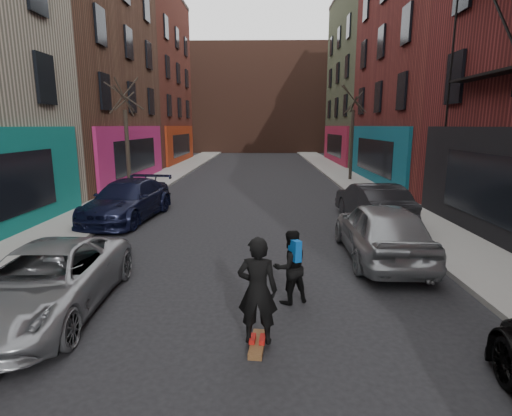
{
  "coord_description": "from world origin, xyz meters",
  "views": [
    {
      "loc": [
        0.57,
        -1.89,
        3.53
      ],
      "look_at": [
        0.39,
        7.45,
        1.6
      ],
      "focal_mm": 28.0,
      "sensor_mm": 36.0,
      "label": 1
    }
  ],
  "objects_px": {
    "parked_left_far": "(45,281)",
    "parked_left_end": "(127,200)",
    "skateboard": "(257,344)",
    "parked_right_far": "(381,230)",
    "parked_right_end": "(372,203)",
    "pedestrian": "(290,266)",
    "skateboarder": "(258,290)",
    "tree_left_far": "(126,129)",
    "tree_right_far": "(352,126)"
  },
  "relations": [
    {
      "from": "parked_left_end",
      "to": "parked_right_end",
      "type": "distance_m",
      "value": 9.2
    },
    {
      "from": "parked_right_end",
      "to": "skateboarder",
      "type": "distance_m",
      "value": 9.57
    },
    {
      "from": "pedestrian",
      "to": "parked_right_far",
      "type": "bearing_deg",
      "value": -158.2
    },
    {
      "from": "parked_left_end",
      "to": "skateboarder",
      "type": "relative_size",
      "value": 2.92
    },
    {
      "from": "parked_left_end",
      "to": "parked_right_far",
      "type": "height_order",
      "value": "parked_right_far"
    },
    {
      "from": "tree_left_far",
      "to": "skateboarder",
      "type": "bearing_deg",
      "value": -64.47
    },
    {
      "from": "tree_left_far",
      "to": "pedestrian",
      "type": "relative_size",
      "value": 4.31
    },
    {
      "from": "tree_right_far",
      "to": "parked_right_far",
      "type": "xyz_separation_m",
      "value": [
        -2.49,
        -15.54,
        -2.73
      ]
    },
    {
      "from": "tree_right_far",
      "to": "skateboarder",
      "type": "distance_m",
      "value": 20.95
    },
    {
      "from": "tree_left_far",
      "to": "parked_right_end",
      "type": "distance_m",
      "value": 12.34
    },
    {
      "from": "skateboard",
      "to": "parked_left_end",
      "type": "bearing_deg",
      "value": 125.06
    },
    {
      "from": "parked_right_end",
      "to": "skateboard",
      "type": "xyz_separation_m",
      "value": [
        -4.12,
        -8.63,
        -0.69
      ]
    },
    {
      "from": "parked_left_far",
      "to": "parked_right_end",
      "type": "relative_size",
      "value": 1.03
    },
    {
      "from": "parked_left_end",
      "to": "tree_right_far",
      "type": "bearing_deg",
      "value": 52.06
    },
    {
      "from": "parked_left_end",
      "to": "pedestrian",
      "type": "distance_m",
      "value": 9.2
    },
    {
      "from": "tree_left_far",
      "to": "parked_left_far",
      "type": "xyz_separation_m",
      "value": [
        2.64,
        -12.84,
        -2.73
      ]
    },
    {
      "from": "tree_right_far",
      "to": "skateboarder",
      "type": "xyz_separation_m",
      "value": [
        -5.72,
        -19.99,
        -2.55
      ]
    },
    {
      "from": "pedestrian",
      "to": "parked_right_end",
      "type": "bearing_deg",
      "value": -141.56
    },
    {
      "from": "tree_right_far",
      "to": "skateboard",
      "type": "relative_size",
      "value": 8.5
    },
    {
      "from": "tree_left_far",
      "to": "skateboarder",
      "type": "distance_m",
      "value": 15.69
    },
    {
      "from": "skateboarder",
      "to": "tree_right_far",
      "type": "bearing_deg",
      "value": -100.61
    },
    {
      "from": "parked_right_end",
      "to": "pedestrian",
      "type": "bearing_deg",
      "value": 57.89
    },
    {
      "from": "parked_left_end",
      "to": "parked_right_end",
      "type": "bearing_deg",
      "value": 4.64
    },
    {
      "from": "parked_left_end",
      "to": "parked_right_end",
      "type": "height_order",
      "value": "parked_left_end"
    },
    {
      "from": "parked_right_far",
      "to": "parked_right_end",
      "type": "bearing_deg",
      "value": -100.87
    },
    {
      "from": "skateboard",
      "to": "pedestrian",
      "type": "xyz_separation_m",
      "value": [
        0.63,
        1.7,
        0.72
      ]
    },
    {
      "from": "parked_right_end",
      "to": "pedestrian",
      "type": "height_order",
      "value": "pedestrian"
    },
    {
      "from": "pedestrian",
      "to": "parked_left_far",
      "type": "bearing_deg",
      "value": -18.15
    },
    {
      "from": "skateboarder",
      "to": "pedestrian",
      "type": "distance_m",
      "value": 1.82
    },
    {
      "from": "parked_left_far",
      "to": "pedestrian",
      "type": "bearing_deg",
      "value": 4.39
    },
    {
      "from": "parked_left_far",
      "to": "skateboarder",
      "type": "height_order",
      "value": "skateboarder"
    },
    {
      "from": "parked_left_far",
      "to": "pedestrian",
      "type": "height_order",
      "value": "pedestrian"
    },
    {
      "from": "tree_right_far",
      "to": "pedestrian",
      "type": "height_order",
      "value": "tree_right_far"
    },
    {
      "from": "parked_left_end",
      "to": "tree_left_far",
      "type": "bearing_deg",
      "value": 113.78
    },
    {
      "from": "parked_left_end",
      "to": "skateboarder",
      "type": "xyz_separation_m",
      "value": [
        5.08,
        -8.9,
        0.23
      ]
    },
    {
      "from": "parked_left_far",
      "to": "parked_right_far",
      "type": "xyz_separation_m",
      "value": [
        7.27,
        3.31,
        0.15
      ]
    },
    {
      "from": "parked_right_far",
      "to": "pedestrian",
      "type": "bearing_deg",
      "value": 47.78
    },
    {
      "from": "parked_left_far",
      "to": "parked_left_end",
      "type": "relative_size",
      "value": 0.9
    },
    {
      "from": "tree_left_far",
      "to": "tree_right_far",
      "type": "bearing_deg",
      "value": 25.82
    },
    {
      "from": "tree_right_far",
      "to": "parked_left_far",
      "type": "distance_m",
      "value": 21.42
    },
    {
      "from": "tree_left_far",
      "to": "parked_right_far",
      "type": "relative_size",
      "value": 1.39
    },
    {
      "from": "tree_left_far",
      "to": "skateboarder",
      "type": "xyz_separation_m",
      "value": [
        6.68,
        -13.99,
        -2.4
      ]
    },
    {
      "from": "pedestrian",
      "to": "parked_left_end",
      "type": "bearing_deg",
      "value": -76.48
    },
    {
      "from": "tree_left_far",
      "to": "parked_left_far",
      "type": "bearing_deg",
      "value": -78.39
    },
    {
      "from": "parked_right_end",
      "to": "parked_left_end",
      "type": "bearing_deg",
      "value": -7.09
    },
    {
      "from": "parked_right_end",
      "to": "skateboard",
      "type": "distance_m",
      "value": 9.59
    },
    {
      "from": "parked_left_far",
      "to": "skateboarder",
      "type": "bearing_deg",
      "value": -18.14
    },
    {
      "from": "skateboard",
      "to": "tree_left_far",
      "type": "bearing_deg",
      "value": 120.88
    },
    {
      "from": "parked_left_far",
      "to": "parked_right_far",
      "type": "distance_m",
      "value": 7.99
    },
    {
      "from": "parked_right_far",
      "to": "pedestrian",
      "type": "height_order",
      "value": "parked_right_far"
    }
  ]
}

